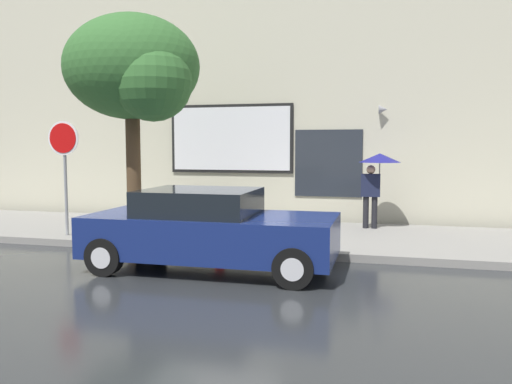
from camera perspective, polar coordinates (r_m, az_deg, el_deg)
name	(u,v)px	position (r m, az deg, el deg)	size (l,w,h in m)	color
ground_plane	(203,267)	(9.20, -5.96, -8.37)	(60.00, 60.00, 0.00)	#282B2D
sidewalk	(247,235)	(11.99, -0.99, -4.81)	(20.00, 4.00, 0.15)	gray
building_facade	(270,98)	(14.30, 1.63, 10.50)	(20.00, 0.67, 7.00)	beige
parked_car	(210,230)	(8.87, -5.25, -4.26)	(4.29, 1.94, 1.40)	navy
fire_hydrant	(219,221)	(10.99, -4.17, -3.30)	(0.30, 0.44, 0.79)	red
pedestrian_with_umbrella	(377,169)	(12.60, 13.47, 2.59)	(0.99, 0.99, 1.83)	black
street_tree	(136,71)	(11.34, -13.40, 13.08)	(2.98, 2.53, 4.81)	#4C3823
stop_sign	(64,155)	(12.08, -20.81, 3.92)	(0.76, 0.10, 2.56)	gray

